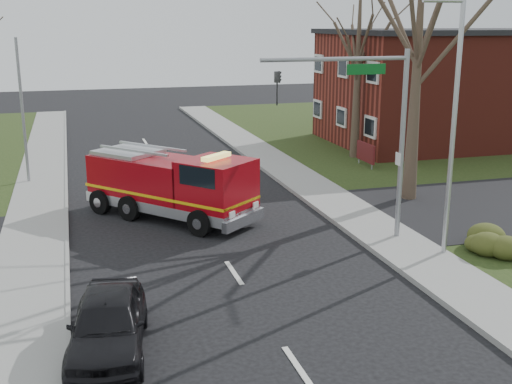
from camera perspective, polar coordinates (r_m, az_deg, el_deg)
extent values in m
plane|color=black|center=(20.42, -1.97, -7.21)|extent=(120.00, 120.00, 0.00)
cube|color=gray|center=(22.62, 13.50, -5.19)|extent=(2.40, 80.00, 0.15)
cube|color=gray|center=(19.93, -19.72, -8.46)|extent=(2.40, 80.00, 0.15)
cube|color=maroon|center=(43.55, 16.93, 8.74)|extent=(15.00, 10.00, 7.00)
cube|color=black|center=(43.35, 17.30, 13.47)|extent=(15.40, 10.40, 0.30)
cube|color=silver|center=(40.15, 7.61, 6.62)|extent=(0.12, 1.40, 1.20)
cube|color=#551316|center=(35.02, 9.73, 3.50)|extent=(0.12, 2.00, 1.00)
cylinder|color=gray|center=(34.41, 10.27, 2.51)|extent=(0.08, 0.08, 0.90)
cylinder|color=gray|center=(35.81, 9.14, 3.05)|extent=(0.08, 0.08, 0.90)
ellipsoid|color=#343B15|center=(23.17, 20.85, -3.97)|extent=(2.80, 2.00, 0.90)
cone|color=#3E3225|center=(28.20, 14.13, 11.03)|extent=(0.64, 0.64, 12.00)
cone|color=#3E3225|center=(36.91, 9.03, 10.93)|extent=(0.56, 0.56, 10.50)
cylinder|color=gray|center=(23.15, 12.83, 3.86)|extent=(0.18, 0.18, 6.80)
cylinder|color=gray|center=(21.63, 7.13, 11.65)|extent=(5.20, 0.14, 0.14)
cube|color=#0C591E|center=(22.11, 9.77, 10.71)|extent=(1.40, 0.06, 0.35)
imported|color=black|center=(20.95, 1.98, 10.69)|extent=(0.22, 0.18, 1.10)
cylinder|color=#B7BABF|center=(21.69, 17.11, 5.00)|extent=(0.16, 0.16, 8.40)
cylinder|color=#B7BABF|center=(21.04, 16.33, 16.01)|extent=(1.40, 0.12, 0.12)
cylinder|color=gray|center=(32.70, -20.04, 6.65)|extent=(0.14, 0.14, 7.00)
cube|color=maroon|center=(26.63, -9.49, 1.07)|extent=(4.89, 5.16, 1.92)
cube|color=maroon|center=(24.42, -3.50, 0.33)|extent=(3.35, 3.35, 2.19)
cube|color=#B7BABF|center=(26.11, -7.65, -0.89)|extent=(6.44, 6.99, 0.41)
cube|color=#E5B20C|center=(25.98, -7.69, 0.17)|extent=(6.45, 6.99, 0.11)
cube|color=black|center=(23.68, -1.58, 1.60)|extent=(1.64, 1.41, 0.78)
cube|color=#E5D866|center=(24.14, -3.55, 3.16)|extent=(1.32, 1.19, 0.16)
cylinder|color=black|center=(23.75, -5.01, -2.76)|extent=(0.89, 0.97, 1.01)
cylinder|color=black|center=(25.57, -1.70, -1.42)|extent=(0.89, 0.97, 1.01)
cylinder|color=black|center=(27.18, -13.66, -0.86)|extent=(0.89, 0.97, 1.01)
cylinder|color=black|center=(28.78, -10.22, 0.21)|extent=(0.89, 0.97, 1.01)
imported|color=black|center=(15.94, -13.02, -11.31)|extent=(2.37, 4.56, 1.48)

